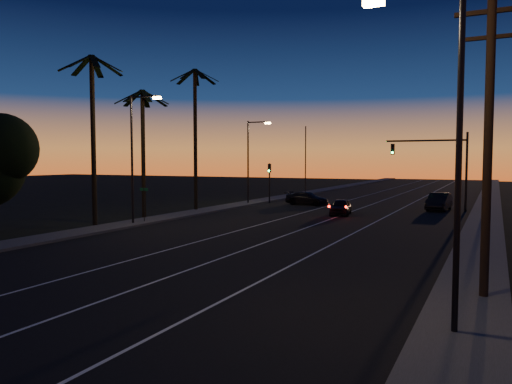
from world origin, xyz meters
The scene contains 21 objects.
road centered at (0.00, 30.00, 0.01)m, with size 20.00×170.00×0.01m, color black.
sidewalk_left centered at (-11.20, 30.00, 0.08)m, with size 2.40×170.00×0.16m, color #333230.
sidewalk_right centered at (11.20, 30.00, 0.08)m, with size 2.40×170.00×0.16m, color #333230.
lane_stripe_left centered at (-3.00, 30.00, 0.02)m, with size 0.12×160.00×0.01m, color silver.
lane_stripe_mid centered at (0.50, 30.00, 0.02)m, with size 0.12×160.00×0.01m, color silver.
lane_stripe_right centered at (4.00, 30.00, 0.02)m, with size 0.12×160.00×0.01m, color silver.
palm_near centered at (-12.60, 18.00, 7.07)m, with size 4.25×4.16×11.53m.
palm_mid centered at (-13.20, 24.00, 6.25)m, with size 4.25×4.16×10.03m.
palm_far centered at (-12.20, 30.00, 7.61)m, with size 4.25×4.16×12.53m.
streetlight_left_near centered at (-10.70, 20.00, 5.32)m, with size 2.55×0.26×9.00m.
streetlight_left_far centered at (-10.69, 38.00, 5.06)m, with size 2.55×0.26×8.50m.
streetlight_right_near centered at (10.70, 6.00, 5.32)m, with size 2.55×0.26×9.00m.
street_sign centered at (-10.80, 21.00, 1.66)m, with size 0.70×0.06×2.60m.
utility_pole centered at (11.60, 10.00, 5.32)m, with size 2.20×0.28×10.00m.
signal_mast centered at (7.14, 39.99, 4.78)m, with size 7.10×0.41×7.00m.
signal_post centered at (-9.50, 39.98, 2.89)m, with size 0.28×0.37×4.20m.
far_pole_left centered at (-11.00, 55.00, 4.50)m, with size 0.14×0.14×9.00m, color black.
far_pole_right centered at (11.00, 52.00, 4.50)m, with size 0.14×0.14×9.00m, color black.
lead_car centered at (0.30, 32.63, 0.68)m, with size 2.24×4.54×1.33m.
right_car centered at (7.29, 40.00, 0.80)m, with size 1.96×4.85×1.57m.
cross_car centered at (-5.26, 39.89, 0.67)m, with size 4.70×2.32×1.31m.
Camera 1 is at (11.86, -7.53, 4.56)m, focal length 35.00 mm.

